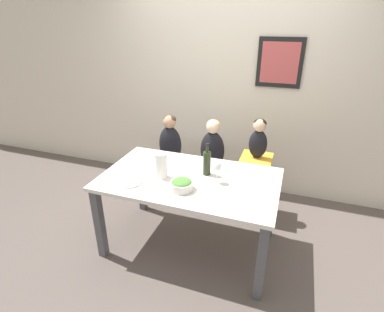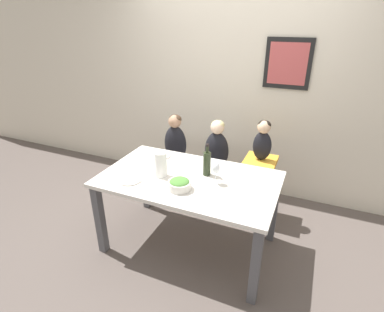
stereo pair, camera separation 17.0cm
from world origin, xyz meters
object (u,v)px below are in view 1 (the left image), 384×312
object	(u,v)px
wine_bottle	(207,162)
person_child_left	(170,139)
chair_right_highchair	(255,170)
dinner_plate_front_left	(130,182)
paper_towel_roll	(161,165)
chair_far_left	(171,167)
person_child_center	(212,145)
wine_glass_near	(217,168)
person_baby_right	(259,137)
dinner_plate_back_left	(158,157)
chair_far_center	(211,174)
salad_bowl_large	(182,185)

from	to	relation	value
wine_bottle	person_child_left	bearing A→B (deg)	134.71
chair_right_highchair	wine_bottle	bearing A→B (deg)	-119.60
dinner_plate_front_left	paper_towel_roll	bearing A→B (deg)	40.00
wine_bottle	dinner_plate_front_left	bearing A→B (deg)	-147.75
chair_far_left	person_child_center	size ratio (longest dim) A/B	0.84
paper_towel_roll	wine_glass_near	distance (m)	0.49
chair_far_left	person_baby_right	xyz separation A→B (m)	(0.99, 0.00, 0.52)
chair_far_left	paper_towel_roll	world-z (taller)	paper_towel_roll
chair_right_highchair	dinner_plate_back_left	distance (m)	1.05
paper_towel_roll	dinner_plate_front_left	bearing A→B (deg)	-140.00
chair_far_center	chair_right_highchair	distance (m)	0.51
chair_far_center	wine_bottle	world-z (taller)	wine_bottle
salad_bowl_large	chair_far_center	bearing A→B (deg)	90.73
person_child_center	wine_bottle	bearing A→B (deg)	-78.56
dinner_plate_back_left	person_child_center	bearing A→B (deg)	45.74
salad_bowl_large	dinner_plate_front_left	xyz separation A→B (m)	(-0.46, -0.04, -0.04)
paper_towel_roll	dinner_plate_back_left	size ratio (longest dim) A/B	1.12
person_child_center	paper_towel_roll	xyz separation A→B (m)	(-0.23, -0.82, 0.10)
person_child_center	wine_glass_near	world-z (taller)	person_child_center
paper_towel_roll	salad_bowl_large	xyz separation A→B (m)	(0.25, -0.14, -0.07)
chair_far_center	person_child_left	xyz separation A→B (m)	(-0.50, 0.00, 0.36)
chair_far_left	salad_bowl_large	world-z (taller)	salad_bowl_large
person_child_left	chair_far_left	bearing A→B (deg)	-90.00
person_baby_right	dinner_plate_front_left	size ratio (longest dim) A/B	2.05
person_child_left	paper_towel_roll	world-z (taller)	person_child_left
chair_far_center	wine_bottle	size ratio (longest dim) A/B	1.60
person_child_left	dinner_plate_front_left	xyz separation A→B (m)	(0.05, -0.99, -0.01)
person_child_left	salad_bowl_large	world-z (taller)	person_child_left
chair_far_left	chair_far_center	bearing A→B (deg)	0.00
chair_right_highchair	salad_bowl_large	bearing A→B (deg)	-116.53
chair_right_highchair	person_child_center	bearing A→B (deg)	179.91
salad_bowl_large	chair_right_highchair	bearing A→B (deg)	63.47
wine_glass_near	salad_bowl_large	world-z (taller)	wine_glass_near
chair_far_center	person_baby_right	distance (m)	0.71
chair_far_left	dinner_plate_back_left	distance (m)	0.57
chair_far_left	wine_glass_near	size ratio (longest dim) A/B	2.43
chair_far_center	person_child_left	size ratio (longest dim) A/B	0.84
chair_far_left	person_baby_right	world-z (taller)	person_baby_right
person_child_left	dinner_plate_back_left	bearing A→B (deg)	-82.61
person_baby_right	paper_towel_roll	bearing A→B (deg)	-131.39
person_baby_right	dinner_plate_back_left	xyz separation A→B (m)	(-0.93, -0.45, -0.17)
chair_far_center	person_baby_right	size ratio (longest dim) A/B	1.13
person_child_left	dinner_plate_front_left	bearing A→B (deg)	-86.88
person_child_left	dinner_plate_back_left	xyz separation A→B (m)	(0.06, -0.45, -0.01)
chair_far_center	wine_bottle	bearing A→B (deg)	-78.55
salad_bowl_large	dinner_plate_back_left	xyz separation A→B (m)	(-0.45, 0.50, -0.04)
wine_bottle	person_child_center	bearing A→B (deg)	101.44
person_child_center	dinner_plate_front_left	size ratio (longest dim) A/B	2.75
chair_right_highchair	person_baby_right	bearing A→B (deg)	90.00
paper_towel_roll	wine_glass_near	world-z (taller)	paper_towel_roll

